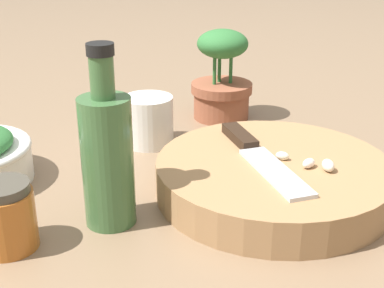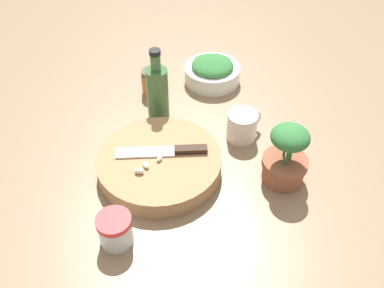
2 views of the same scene
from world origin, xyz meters
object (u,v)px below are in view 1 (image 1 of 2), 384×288
coffee_mug (147,120)px  oil_bottle (107,156)px  chef_knife (257,153)px  honey_jar (6,217)px  potted_herb (222,80)px  garlic_cloves (312,163)px  cutting_board (273,178)px

coffee_mug → oil_bottle: bearing=-121.3°
chef_knife → coffee_mug: (-0.07, 0.20, -0.01)m
honey_jar → oil_bottle: oil_bottle is taller
honey_jar → potted_herb: potted_herb is taller
garlic_cloves → potted_herb: (0.04, 0.31, 0.02)m
garlic_cloves → coffee_mug: (-0.11, 0.26, -0.01)m
honey_jar → oil_bottle: (0.11, 0.00, 0.05)m
chef_knife → coffee_mug: bearing=-63.6°
cutting_board → coffee_mug: 0.24m
coffee_mug → oil_bottle: oil_bottle is taller
garlic_cloves → oil_bottle: (-0.24, 0.06, 0.03)m
garlic_cloves → honey_jar: bearing=171.5°
oil_bottle → potted_herb: bearing=42.4°
cutting_board → oil_bottle: 0.21m
cutting_board → oil_bottle: bearing=173.7°
cutting_board → chef_knife: bearing=118.7°
honey_jar → potted_herb: (0.39, 0.26, 0.03)m
coffee_mug → potted_herb: size_ratio=0.64×
garlic_cloves → honey_jar: (-0.35, 0.05, -0.01)m
garlic_cloves → oil_bottle: bearing=166.5°
cutting_board → oil_bottle: size_ratio=1.42×
chef_knife → honey_jar: honey_jar is taller
cutting_board → oil_bottle: (-0.20, 0.02, 0.06)m
cutting_board → garlic_cloves: (0.03, -0.03, 0.03)m
chef_knife → honey_jar: (-0.31, -0.00, -0.01)m
chef_knife → potted_herb: 0.27m
oil_bottle → potted_herb: size_ratio=1.34×
honey_jar → cutting_board: bearing=-3.3°
coffee_mug → potted_herb: bearing=19.4°
garlic_cloves → coffee_mug: size_ratio=0.72×
chef_knife → potted_herb: bearing=-101.7°
honey_jar → garlic_cloves: bearing=-8.5°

